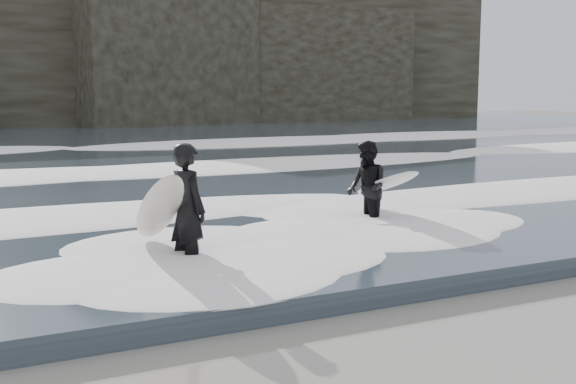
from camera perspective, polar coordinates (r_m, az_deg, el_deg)
name	(u,v)px	position (r m, az deg, el deg)	size (l,w,h in m)	color
sea	(57,145)	(33.55, -17.79, 3.53)	(90.00, 52.00, 0.30)	#2C3642
headland	(9,51)	(50.37, -21.16, 10.34)	(70.00, 9.00, 10.00)	black
foam_near	(226,204)	(14.23, -4.91, -0.98)	(60.00, 3.20, 0.20)	white
foam_mid	(133,168)	(20.84, -12.12, 1.85)	(60.00, 4.00, 0.24)	white
foam_far	(74,145)	(29.59, -16.58, 3.59)	(60.00, 4.80, 0.30)	white
surfer_left	(182,209)	(10.37, -8.35, -1.36)	(1.09, 1.94, 1.91)	black
surfer_right	(370,188)	(13.21, 6.49, 0.35)	(1.30, 2.34, 1.73)	black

